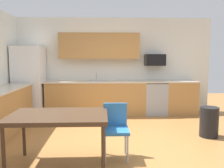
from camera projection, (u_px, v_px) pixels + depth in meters
name	position (u px, v px, depth m)	size (l,w,h in m)	color
ground_plane	(114.00, 144.00, 4.28)	(12.00, 12.00, 0.00)	#9E6B38
wall_back	(110.00, 66.00, 6.75)	(5.80, 0.10, 2.70)	silver
cabinet_run_back	(96.00, 98.00, 6.49)	(2.71, 0.60, 0.90)	#AD7A42
cabinet_run_back_right	(180.00, 98.00, 6.58)	(0.84, 0.60, 0.90)	#AD7A42
cabinet_run_left	(4.00, 111.00, 4.93)	(0.60, 2.00, 0.90)	#AD7A42
countertop_back	(110.00, 82.00, 6.46)	(4.80, 0.64, 0.04)	beige
countertop_left	(3.00, 89.00, 4.88)	(0.64, 2.00, 0.04)	beige
upper_cabinets_back	(99.00, 46.00, 6.46)	(2.20, 0.34, 0.70)	#AD7A42
refrigerator	(30.00, 82.00, 6.29)	(0.76, 0.70, 1.87)	white
oven_range	(155.00, 98.00, 6.56)	(0.60, 0.60, 0.91)	#999BA0
microwave	(155.00, 60.00, 6.54)	(0.54, 0.36, 0.32)	black
sink_basin	(96.00, 83.00, 6.45)	(0.48, 0.40, 0.14)	#A5A8AD
sink_faucet	(97.00, 77.00, 6.61)	(0.02, 0.02, 0.24)	#B2B5BA
dining_table	(59.00, 118.00, 3.36)	(1.40, 0.90, 0.77)	#422D1E
chair_near_table	(115.00, 126.00, 3.70)	(0.40, 0.40, 0.85)	#2D72B7
trash_bin	(209.00, 122.00, 4.67)	(0.36, 0.36, 0.60)	black
floor_mat	(95.00, 120.00, 5.90)	(0.70, 0.50, 0.01)	orange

